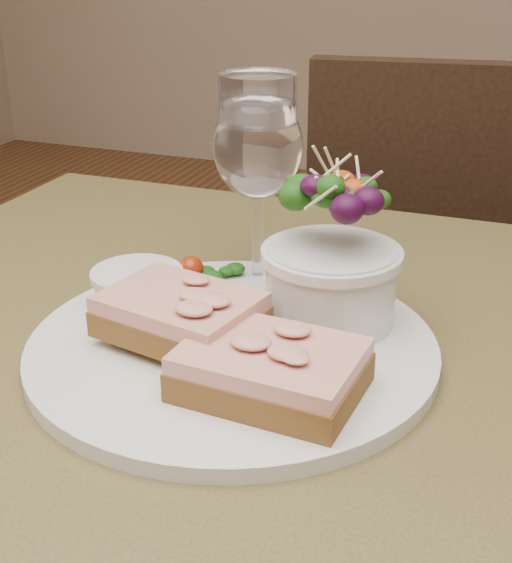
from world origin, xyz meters
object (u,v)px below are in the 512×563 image
at_px(wine_glass, 258,153).
at_px(sandwich_front, 271,370).
at_px(salad_bowl, 332,251).
at_px(sandwich_back, 181,314).
at_px(dinner_plate, 232,347).
at_px(ramekin, 138,289).
at_px(chair_far, 439,413).
at_px(cafe_table, 237,487).

bearing_deg(wine_glass, sandwich_front, -67.01).
bearing_deg(sandwich_front, wine_glass, 117.44).
xyz_separation_m(sandwich_front, salad_bowl, (0.01, 0.11, 0.04)).
relative_size(sandwich_front, sandwich_back, 0.99).
height_order(dinner_plate, salad_bowl, salad_bowl).
bearing_deg(wine_glass, sandwich_back, -93.62).
bearing_deg(sandwich_back, wine_glass, 98.40).
height_order(dinner_plate, sandwich_back, sandwich_back).
distance_m(sandwich_front, salad_bowl, 0.12).
bearing_deg(ramekin, sandwich_front, -28.31).
bearing_deg(wine_glass, ramekin, -121.77).
height_order(salad_bowl, wine_glass, wine_glass).
relative_size(chair_far, dinner_plate, 2.91).
bearing_deg(chair_far, salad_bowl, 78.40).
height_order(cafe_table, chair_far, chair_far).
bearing_deg(cafe_table, dinner_plate, 116.32).
height_order(sandwich_back, salad_bowl, salad_bowl).
xyz_separation_m(chair_far, sandwich_front, (-0.05, -0.73, 0.48)).
height_order(chair_far, sandwich_back, chair_far).
xyz_separation_m(dinner_plate, ramekin, (-0.09, 0.02, 0.03)).
bearing_deg(sandwich_front, ramekin, 156.14).
bearing_deg(salad_bowl, ramekin, -165.38).
height_order(cafe_table, sandwich_back, sandwich_back).
bearing_deg(salad_bowl, dinner_plate, -135.41).
distance_m(sandwich_back, wine_glass, 0.17).
bearing_deg(sandwich_back, salad_bowl, 50.66).
xyz_separation_m(cafe_table, dinner_plate, (-0.01, 0.03, 0.11)).
bearing_deg(sandwich_back, dinner_plate, 37.54).
relative_size(dinner_plate, ramekin, 4.53).
bearing_deg(ramekin, sandwich_back, -33.00).
relative_size(cafe_table, salad_bowl, 6.30).
bearing_deg(wine_glass, cafe_table, -75.45).
bearing_deg(salad_bowl, sandwich_back, -141.36).
distance_m(cafe_table, wine_glass, 0.27).
xyz_separation_m(sandwich_front, wine_glass, (-0.08, 0.18, 0.10)).
height_order(dinner_plate, wine_glass, wine_glass).
bearing_deg(sandwich_front, cafe_table, 147.03).
xyz_separation_m(sandwich_back, salad_bowl, (0.09, 0.07, 0.04)).
relative_size(dinner_plate, sandwich_back, 2.46).
distance_m(dinner_plate, wine_glass, 0.17).
bearing_deg(dinner_plate, cafe_table, -63.68).
bearing_deg(sandwich_back, ramekin, 159.02).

